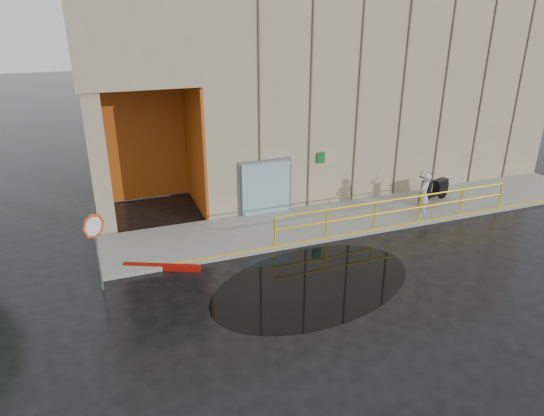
{
  "coord_description": "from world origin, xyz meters",
  "views": [
    {
      "loc": [
        -5.68,
        -10.32,
        7.41
      ],
      "look_at": [
        -0.64,
        3.0,
        1.57
      ],
      "focal_mm": 32.0,
      "sensor_mm": 36.0,
      "label": 1
    }
  ],
  "objects": [
    {
      "name": "ground",
      "position": [
        0.0,
        0.0,
        0.0
      ],
      "size": [
        120.0,
        120.0,
        0.0
      ],
      "primitive_type": "plane",
      "color": "black",
      "rests_on": "ground"
    },
    {
      "name": "sidewalk",
      "position": [
        4.0,
        4.5,
        0.07
      ],
      "size": [
        20.0,
        3.0,
        0.15
      ],
      "primitive_type": "cube",
      "color": "gray",
      "rests_on": "ground"
    },
    {
      "name": "red_curb",
      "position": [
        -4.23,
        3.1,
        0.09
      ],
      "size": [
        2.25,
        1.17,
        0.18
      ],
      "primitive_type": "cube",
      "rotation": [
        0.0,
        0.0,
        -0.43
      ],
      "color": "#8B0B05",
      "rests_on": "ground"
    },
    {
      "name": "guardrail",
      "position": [
        4.25,
        3.15,
        0.68
      ],
      "size": [
        9.56,
        0.06,
        1.03
      ],
      "color": "#E2B30B",
      "rests_on": "sidewalk"
    },
    {
      "name": "person",
      "position": [
        5.62,
        3.52,
        0.99
      ],
      "size": [
        0.73,
        0.69,
        1.68
      ],
      "primitive_type": "imported",
      "rotation": [
        0.0,
        0.0,
        3.77
      ],
      "color": "#B2B3B7",
      "rests_on": "sidewalk"
    },
    {
      "name": "building",
      "position": [
        5.1,
        10.98,
        4.21
      ],
      "size": [
        20.0,
        10.17,
        8.0
      ],
      "color": "gray",
      "rests_on": "ground"
    },
    {
      "name": "scooter",
      "position": [
        6.99,
        4.58,
        0.95
      ],
      "size": [
        1.86,
        1.07,
        1.4
      ],
      "rotation": [
        0.0,
        0.0,
        0.3
      ],
      "color": "black",
      "rests_on": "sidewalk"
    },
    {
      "name": "puddle",
      "position": [
        -0.22,
        0.72,
        0.0
      ],
      "size": [
        7.29,
        5.45,
        0.01
      ],
      "primitive_type": "cube",
      "rotation": [
        0.0,
        0.0,
        0.24
      ],
      "color": "black",
      "rests_on": "ground"
    },
    {
      "name": "stop_sign",
      "position": [
        -5.98,
        2.5,
        1.74
      ],
      "size": [
        0.58,
        0.48,
        2.37
      ],
      "rotation": [
        0.0,
        0.0,
        0.29
      ],
      "color": "slate",
      "rests_on": "ground"
    }
  ]
}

